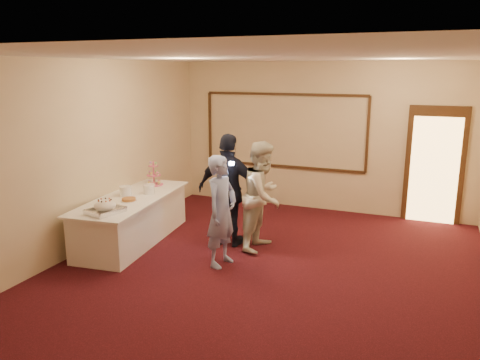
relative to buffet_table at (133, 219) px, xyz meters
name	(u,v)px	position (x,y,z in m)	size (l,w,h in m)	color
floor	(265,274)	(2.50, -0.43, -0.39)	(7.00, 7.00, 0.00)	black
room_walls	(266,132)	(2.50, -0.43, 1.64)	(6.04, 7.04, 3.02)	beige
wall_molding	(284,131)	(1.70, 3.04, 1.21)	(3.45, 0.04, 1.55)	#311B0E
doorway	(434,166)	(4.65, 3.02, 0.69)	(1.05, 0.07, 2.20)	#311B0E
buffet_table	(133,219)	(0.00, 0.00, 0.00)	(1.25, 2.65, 0.77)	white
pavlova_tray	(105,207)	(0.17, -0.90, 0.47)	(0.49, 0.61, 0.20)	silver
cupcake_stand	(154,176)	(-0.11, 0.87, 0.56)	(0.33, 0.33, 0.49)	#D95689
plate_stack_a	(125,191)	(-0.13, 0.02, 0.47)	(0.20, 0.20, 0.17)	white
plate_stack_b	(149,189)	(0.16, 0.29, 0.47)	(0.20, 0.20, 0.17)	white
tart	(129,200)	(0.11, -0.23, 0.41)	(0.26, 0.26, 0.05)	white
man	(221,211)	(1.80, -0.34, 0.44)	(0.60, 0.40, 1.65)	#8EA0DE
woman	(263,196)	(2.13, 0.53, 0.49)	(0.85, 0.66, 1.75)	beige
guest	(229,191)	(1.58, 0.45, 0.54)	(1.08, 0.45, 1.85)	black
camera_flash	(232,163)	(1.69, 0.31, 1.02)	(0.07, 0.04, 0.05)	white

